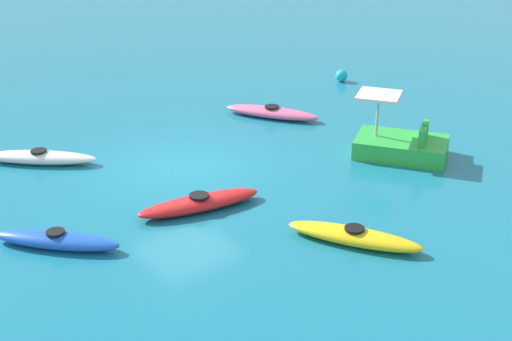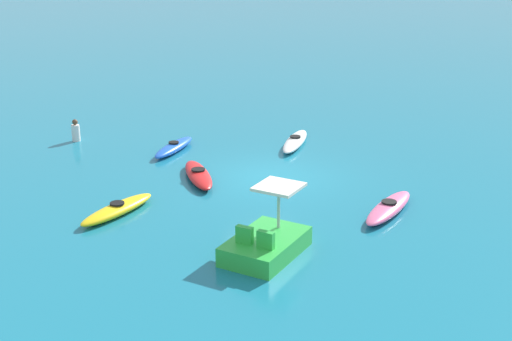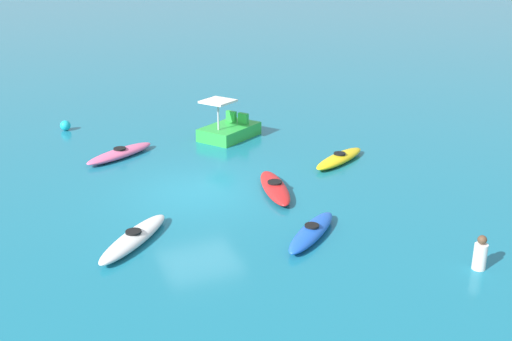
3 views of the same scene
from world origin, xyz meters
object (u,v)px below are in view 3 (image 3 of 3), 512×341
object	(u,v)px
kayak_yellow	(339,158)
kayak_blue	(312,232)
kayak_red	(275,188)
buoy_cyan	(65,125)
person_near_shore	(480,254)
kayak_white	(134,238)
pedal_boat_green	(229,130)
kayak_pink	(120,153)

from	to	relation	value
kayak_yellow	kayak_blue	bearing A→B (deg)	-37.52
kayak_red	buoy_cyan	world-z (taller)	buoy_cyan
person_near_shore	buoy_cyan	bearing A→B (deg)	-154.99
kayak_red	buoy_cyan	xyz separation A→B (m)	(-9.75, -5.10, 0.05)
kayak_red	kayak_blue	distance (m)	3.30
kayak_white	buoy_cyan	bearing A→B (deg)	-178.76
kayak_yellow	kayak_red	size ratio (longest dim) A/B	0.94
kayak_red	kayak_blue	bearing A→B (deg)	-7.92
kayak_yellow	kayak_red	xyz separation A→B (m)	(1.63, -3.31, 0.00)
buoy_cyan	kayak_blue	bearing A→B (deg)	19.65
kayak_red	kayak_white	size ratio (longest dim) A/B	1.13
kayak_red	kayak_white	bearing A→B (deg)	-70.06
pedal_boat_green	buoy_cyan	xyz separation A→B (m)	(-3.72, -5.90, -0.12)
kayak_red	pedal_boat_green	size ratio (longest dim) A/B	1.07
pedal_boat_green	kayak_pink	bearing A→B (deg)	-81.05
kayak_blue	kayak_white	bearing A→B (deg)	-108.93
person_near_shore	pedal_boat_green	bearing A→B (deg)	-172.59
kayak_white	kayak_blue	distance (m)	4.65
pedal_boat_green	person_near_shore	size ratio (longest dim) A/B	3.22
kayak_yellow	kayak_blue	xyz separation A→B (m)	(4.90, -3.76, -0.00)
pedal_boat_green	buoy_cyan	distance (m)	6.97
kayak_pink	pedal_boat_green	size ratio (longest dim) A/B	1.05
kayak_blue	pedal_boat_green	xyz separation A→B (m)	(-9.30, 1.25, 0.17)
kayak_red	pedal_boat_green	distance (m)	6.09
kayak_red	person_near_shore	world-z (taller)	person_near_shore
kayak_yellow	kayak_white	distance (m)	8.83
kayak_yellow	kayak_blue	distance (m)	6.17
kayak_white	buoy_cyan	distance (m)	11.51
kayak_red	person_near_shore	bearing A→B (deg)	20.78
kayak_pink	kayak_white	bearing A→B (deg)	-8.94
kayak_white	pedal_boat_green	size ratio (longest dim) A/B	0.94
kayak_pink	person_near_shore	distance (m)	13.19
kayak_red	kayak_white	distance (m)	5.16
person_near_shore	kayak_pink	bearing A→B (deg)	-152.22
kayak_yellow	kayak_white	world-z (taller)	same
kayak_blue	buoy_cyan	bearing A→B (deg)	-160.35
kayak_blue	person_near_shore	xyz separation A→B (m)	(3.08, 2.86, 0.22)
kayak_pink	kayak_white	world-z (taller)	same
kayak_pink	pedal_boat_green	bearing A→B (deg)	98.95
kayak_white	pedal_boat_green	world-z (taller)	pedal_boat_green
kayak_red	kayak_blue	world-z (taller)	same
kayak_yellow	buoy_cyan	bearing A→B (deg)	-134.00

